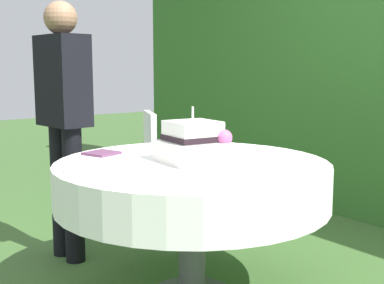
# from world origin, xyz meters

# --- Properties ---
(cake_table) EXTENTS (1.39, 1.39, 0.73)m
(cake_table) POSITION_xyz_m (0.00, 0.00, 0.62)
(cake_table) COLOR #4C4C51
(cake_table) RESTS_ON ground_plane
(wedding_cake) EXTENTS (0.33, 0.33, 0.28)m
(wedding_cake) POSITION_xyz_m (0.01, -0.00, 0.83)
(wedding_cake) COLOR white
(wedding_cake) RESTS_ON cake_table
(serving_plate_near) EXTENTS (0.10, 0.10, 0.01)m
(serving_plate_near) POSITION_xyz_m (0.35, 0.04, 0.74)
(serving_plate_near) COLOR white
(serving_plate_near) RESTS_ON cake_table
(serving_plate_far) EXTENTS (0.12, 0.12, 0.01)m
(serving_plate_far) POSITION_xyz_m (0.35, 0.37, 0.74)
(serving_plate_far) COLOR white
(serving_plate_far) RESTS_ON cake_table
(serving_plate_left) EXTENTS (0.15, 0.15, 0.01)m
(serving_plate_left) POSITION_xyz_m (-0.11, -0.56, 0.74)
(serving_plate_left) COLOR white
(serving_plate_left) RESTS_ON cake_table
(napkin_stack) EXTENTS (0.20, 0.20, 0.01)m
(napkin_stack) POSITION_xyz_m (-0.46, -0.27, 0.74)
(napkin_stack) COLOR #603856
(napkin_stack) RESTS_ON cake_table
(garden_chair) EXTENTS (0.53, 0.53, 0.89)m
(garden_chair) POSITION_xyz_m (-1.09, 0.32, 0.54)
(garden_chair) COLOR white
(garden_chair) RESTS_ON ground_plane
(standing_person) EXTENTS (0.38, 0.24, 1.60)m
(standing_person) POSITION_xyz_m (-0.93, -0.28, 0.93)
(standing_person) COLOR black
(standing_person) RESTS_ON ground_plane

